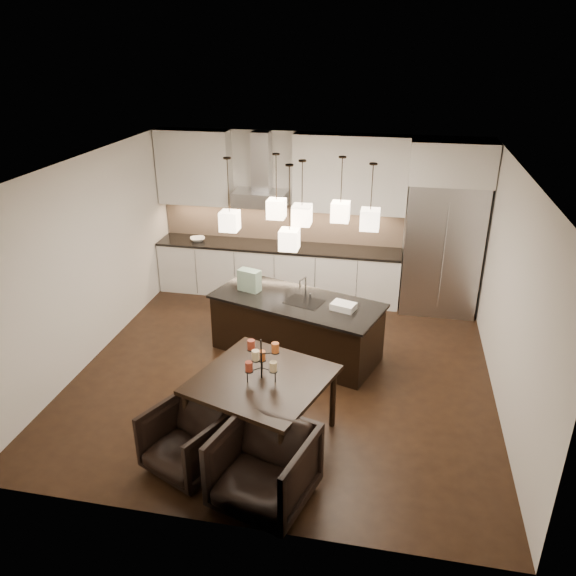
% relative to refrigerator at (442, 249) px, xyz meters
% --- Properties ---
extents(floor, '(5.50, 5.50, 0.02)m').
position_rel_refrigerator_xyz_m(floor, '(-2.10, -2.38, -1.08)').
color(floor, black).
rests_on(floor, ground).
extents(ceiling, '(5.50, 5.50, 0.02)m').
position_rel_refrigerator_xyz_m(ceiling, '(-2.10, -2.38, 1.73)').
color(ceiling, white).
rests_on(ceiling, wall_back).
extents(wall_back, '(5.50, 0.02, 2.80)m').
position_rel_refrigerator_xyz_m(wall_back, '(-2.10, 0.38, 0.32)').
color(wall_back, silver).
rests_on(wall_back, ground).
extents(wall_front, '(5.50, 0.02, 2.80)m').
position_rel_refrigerator_xyz_m(wall_front, '(-2.10, -5.14, 0.32)').
color(wall_front, silver).
rests_on(wall_front, ground).
extents(wall_left, '(0.02, 5.50, 2.80)m').
position_rel_refrigerator_xyz_m(wall_left, '(-4.86, -2.38, 0.32)').
color(wall_left, silver).
rests_on(wall_left, ground).
extents(wall_right, '(0.02, 5.50, 2.80)m').
position_rel_refrigerator_xyz_m(wall_right, '(0.66, -2.38, 0.32)').
color(wall_right, silver).
rests_on(wall_right, ground).
extents(refrigerator, '(1.20, 0.72, 2.15)m').
position_rel_refrigerator_xyz_m(refrigerator, '(0.00, 0.00, 0.00)').
color(refrigerator, '#B7B7BA').
rests_on(refrigerator, floor).
extents(fridge_panel, '(1.26, 0.72, 0.65)m').
position_rel_refrigerator_xyz_m(fridge_panel, '(0.00, 0.00, 1.40)').
color(fridge_panel, silver).
rests_on(fridge_panel, refrigerator).
extents(lower_cabinets, '(4.21, 0.62, 0.88)m').
position_rel_refrigerator_xyz_m(lower_cabinets, '(-2.73, 0.05, -0.64)').
color(lower_cabinets, silver).
rests_on(lower_cabinets, floor).
extents(countertop, '(4.21, 0.66, 0.04)m').
position_rel_refrigerator_xyz_m(countertop, '(-2.73, 0.05, -0.17)').
color(countertop, black).
rests_on(countertop, lower_cabinets).
extents(backsplash, '(4.21, 0.02, 0.63)m').
position_rel_refrigerator_xyz_m(backsplash, '(-2.73, 0.35, 0.16)').
color(backsplash, tan).
rests_on(backsplash, countertop).
extents(upper_cab_left, '(1.25, 0.35, 1.25)m').
position_rel_refrigerator_xyz_m(upper_cab_left, '(-4.20, 0.19, 1.10)').
color(upper_cab_left, silver).
rests_on(upper_cab_left, wall_back).
extents(upper_cab_right, '(1.85, 0.35, 1.25)m').
position_rel_refrigerator_xyz_m(upper_cab_right, '(-1.55, 0.19, 1.10)').
color(upper_cab_right, silver).
rests_on(upper_cab_right, wall_back).
extents(hood_canopy, '(0.90, 0.52, 0.24)m').
position_rel_refrigerator_xyz_m(hood_canopy, '(-3.03, 0.10, 0.65)').
color(hood_canopy, '#B7B7BA').
rests_on(hood_canopy, wall_back).
extents(hood_chimney, '(0.30, 0.28, 0.96)m').
position_rel_refrigerator_xyz_m(hood_chimney, '(-3.03, 0.21, 1.24)').
color(hood_chimney, '#B7B7BA').
rests_on(hood_chimney, hood_canopy).
extents(fruit_bowl, '(0.34, 0.34, 0.06)m').
position_rel_refrigerator_xyz_m(fruit_bowl, '(-4.16, 0.00, -0.12)').
color(fruit_bowl, silver).
rests_on(fruit_bowl, countertop).
extents(island_body, '(2.49, 1.59, 0.81)m').
position_rel_refrigerator_xyz_m(island_body, '(-2.04, -1.89, -0.67)').
color(island_body, black).
rests_on(island_body, floor).
extents(island_top, '(2.58, 1.68, 0.04)m').
position_rel_refrigerator_xyz_m(island_top, '(-2.04, -1.89, -0.24)').
color(island_top, black).
rests_on(island_top, island_body).
extents(faucet, '(0.16, 0.24, 0.35)m').
position_rel_refrigerator_xyz_m(faucet, '(-1.92, -1.83, -0.05)').
color(faucet, silver).
rests_on(faucet, island_top).
extents(tote_bag, '(0.35, 0.25, 0.31)m').
position_rel_refrigerator_xyz_m(tote_bag, '(-2.76, -1.71, -0.07)').
color(tote_bag, '#1F5A32').
rests_on(tote_bag, island_top).
extents(food_container, '(0.37, 0.31, 0.09)m').
position_rel_refrigerator_xyz_m(food_container, '(-1.36, -2.07, -0.18)').
color(food_container, silver).
rests_on(food_container, island_top).
extents(dining_table, '(1.70, 1.70, 0.81)m').
position_rel_refrigerator_xyz_m(dining_table, '(-2.06, -3.83, -0.67)').
color(dining_table, black).
rests_on(dining_table, floor).
extents(candelabra, '(0.49, 0.49, 0.47)m').
position_rel_refrigerator_xyz_m(candelabra, '(-2.06, -3.83, -0.03)').
color(candelabra, black).
rests_on(candelabra, dining_table).
extents(candle_a, '(0.10, 0.10, 0.11)m').
position_rel_refrigerator_xyz_m(candle_a, '(-1.92, -3.88, -0.08)').
color(candle_a, beige).
rests_on(candle_a, candelabra).
extents(candle_b, '(0.10, 0.10, 0.11)m').
position_rel_refrigerator_xyz_m(candle_b, '(-2.09, -3.68, -0.08)').
color(candle_b, '#C76028').
rests_on(candle_b, candelabra).
extents(candle_c, '(0.10, 0.10, 0.11)m').
position_rel_refrigerator_xyz_m(candle_c, '(-2.17, -3.93, -0.08)').
color(candle_c, '#A53D27').
rests_on(candle_c, candelabra).
extents(candle_d, '(0.10, 0.10, 0.11)m').
position_rel_refrigerator_xyz_m(candle_d, '(-1.92, -3.77, 0.09)').
color(candle_d, '#C76028').
rests_on(candle_d, candelabra).
extents(candle_e, '(0.10, 0.10, 0.11)m').
position_rel_refrigerator_xyz_m(candle_e, '(-2.19, -3.76, 0.09)').
color(candle_e, '#A53D27').
rests_on(candle_e, candelabra).
extents(candle_f, '(0.10, 0.10, 0.11)m').
position_rel_refrigerator_xyz_m(candle_f, '(-2.09, -3.97, 0.09)').
color(candle_f, beige).
rests_on(candle_f, candelabra).
extents(armchair_left, '(1.01, 1.02, 0.70)m').
position_rel_refrigerator_xyz_m(armchair_left, '(-2.73, -4.46, -0.72)').
color(armchair_left, black).
rests_on(armchair_left, floor).
extents(armchair_right, '(1.08, 1.10, 0.81)m').
position_rel_refrigerator_xyz_m(armchair_right, '(-1.82, -4.76, -0.67)').
color(armchair_right, black).
rests_on(armchair_right, floor).
extents(pendant_a, '(0.24, 0.24, 0.26)m').
position_rel_refrigerator_xyz_m(pendant_a, '(-2.94, -1.95, 0.88)').
color(pendant_a, '#FFE3BC').
rests_on(pendant_a, ceiling).
extents(pendant_b, '(0.24, 0.24, 0.26)m').
position_rel_refrigerator_xyz_m(pendant_b, '(-2.38, -1.57, 0.97)').
color(pendant_b, '#FFE3BC').
rests_on(pendant_b, ceiling).
extents(pendant_c, '(0.24, 0.24, 0.26)m').
position_rel_refrigerator_xyz_m(pendant_c, '(-1.97, -1.93, 1.02)').
color(pendant_c, '#FFE3BC').
rests_on(pendant_c, ceiling).
extents(pendant_d, '(0.24, 0.24, 0.26)m').
position_rel_refrigerator_xyz_m(pendant_d, '(-1.50, -1.60, 0.99)').
color(pendant_d, '#FFE3BC').
rests_on(pendant_d, ceiling).
extents(pendant_e, '(0.24, 0.24, 0.26)m').
position_rel_refrigerator_xyz_m(pendant_e, '(-1.09, -1.95, 1.01)').
color(pendant_e, '#FFE3BC').
rests_on(pendant_e, ceiling).
extents(pendant_f, '(0.24, 0.24, 0.26)m').
position_rel_refrigerator_xyz_m(pendant_f, '(-2.08, -2.22, 0.77)').
color(pendant_f, '#FFE3BC').
rests_on(pendant_f, ceiling).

